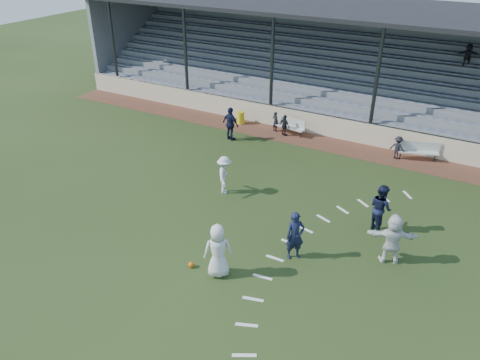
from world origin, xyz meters
name	(u,v)px	position (x,y,z in m)	size (l,w,h in m)	color
ground	(209,236)	(0.00, 0.00, 0.00)	(90.00, 90.00, 0.00)	#263817
cinder_track	(309,140)	(0.00, 10.50, 0.01)	(34.00, 2.00, 0.02)	#573022
retaining_wall	(317,124)	(0.00, 11.55, 0.60)	(34.00, 0.18, 1.20)	beige
bench_left	(289,124)	(-1.40, 10.83, 0.58)	(2.04, 0.76, 0.95)	beige
bench_right	(419,149)	(5.79, 10.95, 0.58)	(2.02, 1.10, 0.95)	beige
trash_bin	(241,118)	(-4.57, 10.80, 0.39)	(0.46, 0.46, 0.73)	gold
football	(191,265)	(0.46, -1.89, 0.11)	(0.21, 0.21, 0.21)	#D25C0C
player_white_lead	(218,251)	(1.51, -1.74, 1.01)	(0.98, 0.64, 2.01)	silver
player_navy_lead	(295,236)	(3.41, 0.42, 0.94)	(0.69, 0.45, 1.88)	#131935
player_navy_mid	(381,208)	(5.62, 3.68, 1.00)	(0.97, 0.76, 2.00)	#131935
player_white_wing	(225,175)	(-1.19, 3.23, 0.89)	(1.14, 0.66, 1.77)	silver
player_navy_wing	(231,124)	(-3.90, 8.44, 0.95)	(1.11, 0.46, 1.90)	#131935
player_white_back	(393,239)	(6.50, 1.88, 0.97)	(1.80, 0.57, 1.94)	silver
sub_left_near	(275,122)	(-2.23, 10.74, 0.61)	(0.43, 0.28, 1.19)	black
sub_left_far	(285,125)	(-1.49, 10.41, 0.64)	(0.72, 0.30, 1.24)	black
sub_right	(398,148)	(4.80, 10.51, 0.63)	(0.79, 0.45, 1.22)	black
grandstand	(345,76)	(0.01, 16.26, 2.20)	(34.60, 9.00, 6.61)	gray
penalty_arc	(307,269)	(4.12, 0.00, 0.01)	(3.89, 14.63, 0.01)	white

